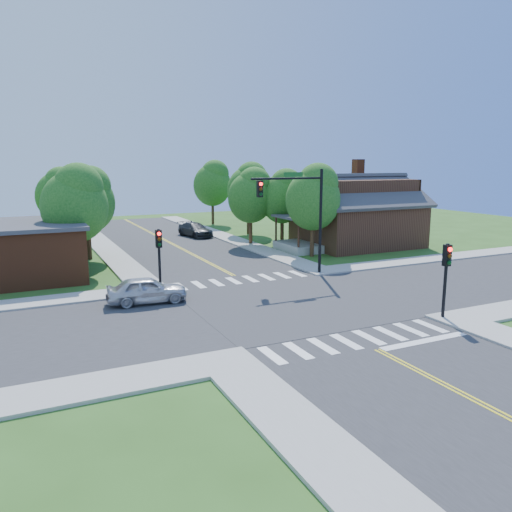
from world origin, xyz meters
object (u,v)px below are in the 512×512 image
signal_pole_nw (159,248)px  car_silver (147,290)px  house_ne (357,210)px  signal_pole_se (447,267)px  signal_mast_ne (299,205)px  car_dgrey (195,230)px

signal_pole_nw → car_silver: 3.11m
signal_pole_nw → house_ne: 22.45m
signal_pole_se → car_silver: signal_pole_se is taller
signal_mast_ne → signal_pole_nw: bearing=-179.9°
signal_mast_ne → car_silver: bearing=-169.1°
signal_pole_se → signal_pole_nw: 15.84m
signal_pole_se → house_ne: 22.03m
signal_mast_ne → signal_pole_nw: (-9.51, -0.01, -2.19)m
signal_pole_nw → car_dgrey: size_ratio=0.73×
house_ne → car_silver: bearing=-154.0°
signal_pole_se → signal_pole_nw: bearing=135.0°
signal_pole_nw → house_ne: bearing=22.7°
signal_mast_ne → signal_pole_se: size_ratio=1.89×
signal_pole_se → car_silver: 15.59m
house_ne → car_dgrey: 16.71m
signal_pole_nw → house_ne: (20.71, 8.66, 0.67)m
signal_pole_nw → signal_pole_se: bearing=-45.0°
signal_pole_se → car_silver: (-12.50, 9.12, -1.92)m
house_ne → car_silver: house_ne is taller
signal_mast_ne → signal_pole_se: (1.69, -11.21, -2.19)m
car_silver → car_dgrey: bearing=-19.2°
signal_mast_ne → signal_pole_se: signal_mast_ne is taller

